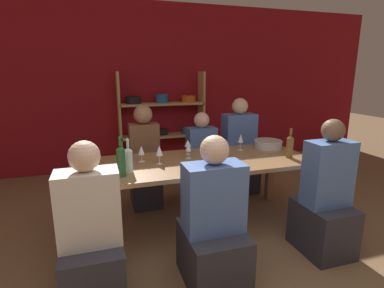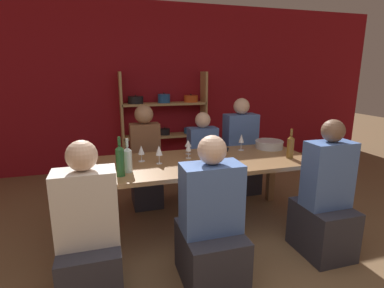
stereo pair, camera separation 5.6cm
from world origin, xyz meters
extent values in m
cube|color=maroon|center=(0.00, 3.83, 1.35)|extent=(8.80, 0.06, 2.70)
cube|color=tan|center=(-0.41, 3.63, 0.80)|extent=(0.04, 0.30, 1.61)
cube|color=tan|center=(0.97, 3.63, 0.80)|extent=(0.04, 0.30, 1.61)
cube|color=tan|center=(0.28, 3.63, 0.02)|extent=(1.38, 0.30, 0.04)
cylinder|color=#E0561E|center=(0.28, 3.63, 0.09)|extent=(0.22, 0.22, 0.10)
sphere|color=black|center=(0.28, 3.63, 0.15)|extent=(0.02, 0.02, 0.02)
cylinder|color=gold|center=(0.74, 3.63, 0.09)|extent=(0.17, 0.17, 0.10)
sphere|color=black|center=(0.74, 3.63, 0.15)|extent=(0.02, 0.02, 0.02)
cube|color=tan|center=(0.28, 3.63, 0.55)|extent=(1.38, 0.30, 0.04)
cylinder|color=silver|center=(-0.18, 3.63, 0.65)|extent=(0.21, 0.21, 0.15)
sphere|color=black|center=(-0.18, 3.63, 0.73)|extent=(0.02, 0.02, 0.02)
cylinder|color=black|center=(0.28, 3.63, 0.62)|extent=(0.18, 0.18, 0.10)
sphere|color=black|center=(0.28, 3.63, 0.69)|extent=(0.02, 0.02, 0.02)
cylinder|color=#235BAD|center=(0.74, 3.63, 0.62)|extent=(0.24, 0.24, 0.09)
sphere|color=black|center=(0.74, 3.63, 0.68)|extent=(0.02, 0.02, 0.02)
cube|color=tan|center=(0.28, 3.63, 1.09)|extent=(1.38, 0.30, 0.04)
cylinder|color=black|center=(-0.18, 3.63, 1.17)|extent=(0.24, 0.24, 0.12)
sphere|color=black|center=(-0.18, 3.63, 1.24)|extent=(0.02, 0.02, 0.02)
cylinder|color=#235BAD|center=(0.28, 3.63, 1.18)|extent=(0.20, 0.20, 0.14)
sphere|color=black|center=(0.28, 3.63, 1.26)|extent=(0.02, 0.02, 0.02)
cylinder|color=#E0561E|center=(0.74, 3.63, 1.16)|extent=(0.23, 0.23, 0.11)
sphere|color=black|center=(0.74, 3.63, 1.23)|extent=(0.02, 0.02, 0.02)
cube|color=olive|center=(0.16, 1.53, 0.71)|extent=(2.41, 0.92, 0.04)
cube|color=olive|center=(-0.96, 1.15, 0.34)|extent=(0.08, 0.08, 0.69)
cube|color=olive|center=(1.29, 1.15, 0.34)|extent=(0.08, 0.08, 0.69)
cube|color=olive|center=(-0.96, 1.91, 0.34)|extent=(0.08, 0.08, 0.69)
cube|color=olive|center=(1.29, 1.91, 0.34)|extent=(0.08, 0.08, 0.69)
cylinder|color=#B7BABC|center=(1.15, 1.76, 0.77)|extent=(0.32, 0.32, 0.09)
torus|color=#B7BABC|center=(1.15, 1.76, 0.81)|extent=(0.33, 0.33, 0.01)
cylinder|color=#1E4C23|center=(-0.58, 1.27, 0.85)|extent=(0.07, 0.07, 0.24)
cone|color=#1E4C23|center=(-0.58, 1.27, 0.98)|extent=(0.07, 0.07, 0.03)
cylinder|color=#1E4C23|center=(-0.58, 1.27, 1.04)|extent=(0.03, 0.03, 0.08)
cylinder|color=brown|center=(1.14, 1.34, 0.83)|extent=(0.07, 0.07, 0.21)
cone|color=brown|center=(1.14, 1.34, 0.95)|extent=(0.07, 0.07, 0.03)
cylinder|color=brown|center=(1.14, 1.34, 1.00)|extent=(0.03, 0.03, 0.07)
cylinder|color=#B2C6C1|center=(-0.51, 1.36, 0.83)|extent=(0.08, 0.08, 0.20)
cone|color=#B2C6C1|center=(-0.51, 1.36, 0.94)|extent=(0.08, 0.08, 0.03)
cylinder|color=#B2C6C1|center=(-0.51, 1.36, 1.00)|extent=(0.03, 0.03, 0.07)
cylinder|color=white|center=(-0.86, 1.64, 0.73)|extent=(0.07, 0.07, 0.00)
cylinder|color=white|center=(-0.86, 1.64, 0.76)|extent=(0.01, 0.01, 0.06)
cone|color=white|center=(-0.86, 1.64, 0.83)|extent=(0.06, 0.06, 0.08)
cylinder|color=beige|center=(-0.86, 1.64, 0.81)|extent=(0.04, 0.04, 0.03)
cylinder|color=white|center=(-0.79, 1.25, 0.73)|extent=(0.07, 0.07, 0.00)
cylinder|color=white|center=(-0.79, 1.25, 0.77)|extent=(0.01, 0.01, 0.07)
cone|color=white|center=(-0.79, 1.25, 0.85)|extent=(0.07, 0.07, 0.09)
cylinder|color=beige|center=(-0.79, 1.25, 0.83)|extent=(0.04, 0.04, 0.04)
cylinder|color=white|center=(0.17, 1.79, 0.73)|extent=(0.06, 0.06, 0.00)
cylinder|color=white|center=(0.17, 1.79, 0.78)|extent=(0.01, 0.01, 0.08)
cone|color=white|center=(0.17, 1.79, 0.85)|extent=(0.07, 0.07, 0.07)
cylinder|color=white|center=(0.13, 1.63, 0.73)|extent=(0.06, 0.06, 0.00)
cylinder|color=white|center=(0.13, 1.63, 0.77)|extent=(0.01, 0.01, 0.07)
cone|color=white|center=(0.13, 1.63, 0.86)|extent=(0.06, 0.06, 0.10)
cylinder|color=maroon|center=(0.13, 1.63, 0.83)|extent=(0.03, 0.03, 0.04)
cylinder|color=white|center=(0.79, 1.78, 0.73)|extent=(0.07, 0.07, 0.00)
cylinder|color=white|center=(0.79, 1.78, 0.78)|extent=(0.01, 0.01, 0.09)
cone|color=white|center=(0.79, 1.78, 0.87)|extent=(0.06, 0.06, 0.10)
cylinder|color=white|center=(-0.35, 1.66, 0.73)|extent=(0.07, 0.07, 0.00)
cylinder|color=white|center=(-0.35, 1.66, 0.77)|extent=(0.01, 0.01, 0.07)
cone|color=white|center=(-0.35, 1.66, 0.85)|extent=(0.07, 0.07, 0.09)
cylinder|color=beige|center=(-0.35, 1.66, 0.83)|extent=(0.04, 0.04, 0.04)
cylinder|color=white|center=(-0.20, 1.53, 0.73)|extent=(0.06, 0.06, 0.00)
cylinder|color=white|center=(-0.20, 1.53, 0.77)|extent=(0.01, 0.01, 0.08)
cone|color=white|center=(-0.20, 1.53, 0.86)|extent=(0.07, 0.07, 0.10)
cylinder|color=maroon|center=(-0.20, 1.53, 0.84)|extent=(0.04, 0.04, 0.04)
cube|color=black|center=(0.63, 1.84, 0.73)|extent=(0.13, 0.17, 0.01)
cube|color=#2D2D38|center=(1.13, 0.76, 0.23)|extent=(0.40, 0.50, 0.45)
cube|color=#4C70B7|center=(1.13, 0.76, 0.74)|extent=(0.40, 0.22, 0.58)
sphere|color=brown|center=(1.13, 0.76, 1.13)|extent=(0.19, 0.19, 0.19)
cube|color=#2D2D38|center=(1.06, 2.35, 0.25)|extent=(0.43, 0.54, 0.49)
cube|color=#4C70B7|center=(1.06, 2.35, 0.78)|extent=(0.43, 0.24, 0.57)
sphere|color=beige|center=(1.06, 2.35, 1.16)|extent=(0.21, 0.21, 0.21)
cube|color=#2D2D38|center=(0.03, 0.68, 0.22)|extent=(0.44, 0.55, 0.43)
cube|color=#4C70B7|center=(0.03, 0.68, 0.70)|extent=(0.44, 0.24, 0.52)
sphere|color=beige|center=(0.03, 0.68, 1.06)|extent=(0.21, 0.21, 0.21)
cube|color=#2D2D38|center=(0.51, 2.31, 0.21)|extent=(0.37, 0.46, 0.42)
cube|color=#4C70B7|center=(0.51, 2.31, 0.66)|extent=(0.37, 0.20, 0.50)
sphere|color=beige|center=(0.51, 2.31, 1.01)|extent=(0.20, 0.20, 0.20)
cube|color=#2D2D38|center=(-0.84, 0.75, 0.23)|extent=(0.41, 0.51, 0.45)
cube|color=silver|center=(-0.84, 0.75, 0.71)|extent=(0.41, 0.23, 0.52)
sphere|color=beige|center=(-0.84, 0.75, 1.08)|extent=(0.20, 0.20, 0.20)
cube|color=#2D2D38|center=(-0.24, 2.24, 0.23)|extent=(0.35, 0.43, 0.46)
cube|color=brown|center=(-0.24, 2.24, 0.74)|extent=(0.35, 0.19, 0.55)
sphere|color=#9E7556|center=(-0.24, 2.24, 1.12)|extent=(0.22, 0.22, 0.22)
camera|label=1|loc=(-0.74, -1.22, 1.60)|focal=28.00mm
camera|label=2|loc=(-0.69, -1.24, 1.60)|focal=28.00mm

